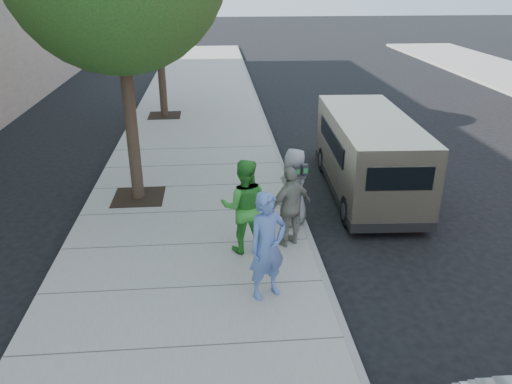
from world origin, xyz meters
The scene contains 9 objects.
ground centered at (0.00, 0.00, 0.00)m, with size 120.00×120.00×0.00m, color black.
sidewalk centered at (-1.00, 0.00, 0.07)m, with size 5.00×60.00×0.15m, color gray.
curb_face centered at (1.44, 0.00, 0.07)m, with size 0.12×60.00×0.16m, color gray.
parking_meter centered at (1.25, 0.37, 1.21)m, with size 0.32×0.18×1.47m.
van centered at (3.30, 2.56, 1.04)m, with size 2.02×5.39×1.97m.
person_officer centered at (0.36, -1.82, 1.07)m, with size 0.67×0.44×1.85m, color #5877BD.
person_green_shirt centered at (0.09, -0.31, 1.08)m, with size 0.90×0.70×1.86m, color green.
person_gray_shirt centered at (1.20, 0.74, 0.98)m, with size 0.82×0.53×1.67m, color gray.
person_striped_polo centered at (0.99, -0.15, 0.96)m, with size 0.94×0.39×1.61m, color gray.
Camera 1 is at (-0.42, -8.76, 5.07)m, focal length 35.00 mm.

